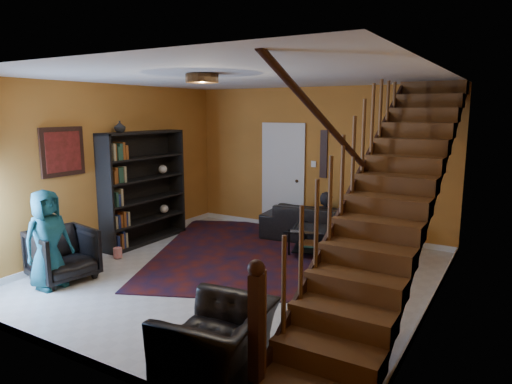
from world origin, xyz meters
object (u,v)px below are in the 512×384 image
(armchair_left, at_px, (63,254))
(coffee_table, at_px, (330,241))
(bookshelf, at_px, (144,189))
(armchair_right, at_px, (217,342))
(sofa, at_px, (327,223))

(armchair_left, xyz_separation_m, coffee_table, (2.85, 2.89, -0.10))
(bookshelf, relative_size, armchair_left, 2.48)
(armchair_right, height_order, coffee_table, armchair_right)
(armchair_left, xyz_separation_m, armchair_right, (3.25, -0.85, -0.04))
(sofa, bearing_deg, coffee_table, 109.08)
(sofa, bearing_deg, armchair_left, 50.23)
(armchair_left, relative_size, coffee_table, 0.59)
(armchair_left, height_order, coffee_table, armchair_left)
(sofa, xyz_separation_m, armchair_left, (-2.47, -3.70, 0.03))
(bookshelf, bearing_deg, armchair_left, -79.95)
(bookshelf, height_order, armchair_left, bookshelf)
(armchair_right, bearing_deg, coffee_table, 178.94)
(armchair_left, distance_m, coffee_table, 4.06)
(coffee_table, bearing_deg, armchair_right, -83.84)
(sofa, distance_m, armchair_left, 4.45)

